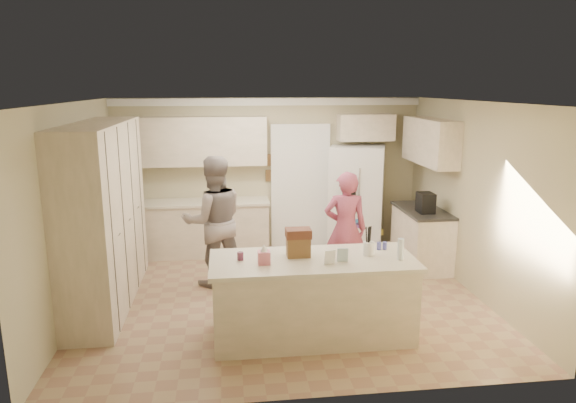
{
  "coord_description": "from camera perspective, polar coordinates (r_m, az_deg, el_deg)",
  "views": [
    {
      "loc": [
        -0.73,
        -6.43,
        2.8
      ],
      "look_at": [
        0.1,
        0.35,
        1.25
      ],
      "focal_mm": 32.0,
      "sensor_mm": 36.0,
      "label": 1
    }
  ],
  "objects": [
    {
      "name": "refrigerator",
      "position": [
        8.95,
        7.59,
        0.42
      ],
      "size": [
        1.08,
        0.96,
        1.8
      ],
      "primitive_type": "cube",
      "rotation": [
        0.0,
        0.0,
        -0.33
      ],
      "color": "white",
      "rests_on": "floor"
    },
    {
      "name": "utensil_crock",
      "position": [
        5.89,
        8.98,
        -5.18
      ],
      "size": [
        0.13,
        0.13,
        0.15
      ],
      "primitive_type": "cylinder",
      "color": "white",
      "rests_on": "island_top"
    },
    {
      "name": "wall_back",
      "position": [
        8.9,
        -2.18,
        3.08
      ],
      "size": [
        5.2,
        0.02,
        2.6
      ],
      "primitive_type": "cube",
      "color": "#B9B089",
      "rests_on": "ground"
    },
    {
      "name": "island_top",
      "position": [
        5.74,
        2.78,
        -6.59
      ],
      "size": [
        2.28,
        0.96,
        0.05
      ],
      "primitive_type": "cube",
      "color": "beige",
      "rests_on": "island_base"
    },
    {
      "name": "teen_boy",
      "position": [
        7.31,
        -8.22,
        -2.18
      ],
      "size": [
        1.02,
        0.87,
        1.86
      ],
      "primitive_type": "imported",
      "rotation": [
        0.0,
        0.0,
        3.34
      ],
      "color": "gray",
      "rests_on": "floor"
    },
    {
      "name": "dollhouse_body",
      "position": [
        5.76,
        1.15,
        -5.06
      ],
      "size": [
        0.26,
        0.18,
        0.22
      ],
      "primitive_type": "cube",
      "color": "brown",
      "rests_on": "island_top"
    },
    {
      "name": "wall_frame_upper",
      "position": [
        8.82,
        -2.04,
        4.64
      ],
      "size": [
        0.15,
        0.02,
        0.2
      ],
      "primitive_type": "cube",
      "color": "brown",
      "rests_on": "wall_back"
    },
    {
      "name": "wall_frame_lower",
      "position": [
        8.86,
        -2.03,
        2.91
      ],
      "size": [
        0.15,
        0.02,
        0.2
      ],
      "primitive_type": "cube",
      "color": "brown",
      "rests_on": "wall_back"
    },
    {
      "name": "greeting_card_b",
      "position": [
        5.62,
        6.08,
        -5.93
      ],
      "size": [
        0.12,
        0.05,
        0.16
      ],
      "primitive_type": "cube",
      "rotation": [
        0.15,
        0.0,
        -0.1
      ],
      "color": "silver",
      "rests_on": "island_top"
    },
    {
      "name": "fridge_handle_l",
      "position": [
        8.56,
        7.91,
        0.87
      ],
      "size": [
        0.02,
        0.02,
        0.85
      ],
      "primitive_type": "cylinder",
      "color": "silver",
      "rests_on": "refrigerator"
    },
    {
      "name": "over_fridge_cab",
      "position": [
        8.91,
        8.62,
        8.14
      ],
      "size": [
        0.95,
        0.35,
        0.45
      ],
      "primitive_type": "cube",
      "color": "beige",
      "rests_on": "wall_back"
    },
    {
      "name": "fridge_seam",
      "position": [
        8.62,
        8.18,
        -0.08
      ],
      "size": [
        0.02,
        0.02,
        1.78
      ],
      "primitive_type": "cube",
      "color": "gray",
      "rests_on": "refrigerator"
    },
    {
      "name": "back_base_cab",
      "position": [
        8.76,
        -9.48,
        -3.01
      ],
      "size": [
        2.2,
        0.6,
        0.88
      ],
      "primitive_type": "cube",
      "color": "beige",
      "rests_on": "floor"
    },
    {
      "name": "water_bottle",
      "position": [
        5.78,
        12.4,
        -5.2
      ],
      "size": [
        0.07,
        0.07,
        0.24
      ],
      "primitive_type": "cylinder",
      "color": "silver",
      "rests_on": "island_top"
    },
    {
      "name": "crown_back",
      "position": [
        8.72,
        -2.22,
        11.01
      ],
      "size": [
        5.2,
        0.08,
        0.12
      ],
      "primitive_type": "cube",
      "color": "white",
      "rests_on": "wall_back"
    },
    {
      "name": "fridge_magnets",
      "position": [
        8.61,
        8.19,
        -0.09
      ],
      "size": [
        0.76,
        0.02,
        1.44
      ],
      "primitive_type": null,
      "color": "tan",
      "rests_on": "refrigerator"
    },
    {
      "name": "wall_front",
      "position": [
        4.45,
        2.92,
        -6.97
      ],
      "size": [
        5.2,
        0.02,
        2.6
      ],
      "primitive_type": "cube",
      "color": "#B9B089",
      "rests_on": "ground"
    },
    {
      "name": "doorway_opening",
      "position": [
        8.98,
        1.35,
        1.55
      ],
      "size": [
        0.9,
        0.06,
        2.1
      ],
      "primitive_type": "cube",
      "color": "black",
      "rests_on": "floor"
    },
    {
      "name": "doorway_casing",
      "position": [
        8.94,
        1.38,
        1.5
      ],
      "size": [
        1.02,
        0.03,
        2.22
      ],
      "primitive_type": "cube",
      "color": "white",
      "rests_on": "floor"
    },
    {
      "name": "tissue_plume",
      "position": [
        5.51,
        -2.69,
        -5.15
      ],
      "size": [
        0.08,
        0.08,
        0.08
      ],
      "primitive_type": "cone",
      "color": "white",
      "rests_on": "tissue_box"
    },
    {
      "name": "shaker_pepper",
      "position": [
        6.12,
        10.7,
        -4.85
      ],
      "size": [
        0.05,
        0.05,
        0.09
      ],
      "primitive_type": "cylinder",
      "color": "#43459A",
      "rests_on": "island_top"
    },
    {
      "name": "fridge_handle_r",
      "position": [
        8.58,
        8.56,
        0.88
      ],
      "size": [
        0.02,
        0.02,
        0.85
      ],
      "primitive_type": "cylinder",
      "color": "silver",
      "rests_on": "refrigerator"
    },
    {
      "name": "shaker_salt",
      "position": [
        6.1,
        10.07,
        -4.88
      ],
      "size": [
        0.05,
        0.05,
        0.09
      ],
      "primitive_type": "cylinder",
      "color": "#43459A",
      "rests_on": "island_top"
    },
    {
      "name": "right_base_cab",
      "position": [
        8.37,
        14.61,
        -4.02
      ],
      "size": [
        0.6,
        1.2,
        0.88
      ],
      "primitive_type": "cube",
      "color": "beige",
      "rests_on": "floor"
    },
    {
      "name": "teen_girl",
      "position": [
        7.26,
        6.39,
        -3.08
      ],
      "size": [
        0.65,
        0.47,
        1.65
      ],
      "primitive_type": "imported",
      "rotation": [
        0.0,
        0.0,
        3.0
      ],
      "color": "#B54A6C",
      "rests_on": "floor"
    },
    {
      "name": "right_countertop",
      "position": [
        8.24,
        14.72,
        -0.97
      ],
      "size": [
        0.63,
        1.24,
        0.04
      ],
      "primitive_type": "cube",
      "color": "#2D2B28",
      "rests_on": "right_base_cab"
    },
    {
      "name": "wall_right",
      "position": [
        7.4,
        20.02,
        0.31
      ],
      "size": [
        0.02,
        4.6,
        2.6
      ],
      "primitive_type": "cube",
      "color": "#B9B089",
      "rests_on": "ground"
    },
    {
      "name": "floor",
      "position": [
        7.06,
        -0.47,
        -10.69
      ],
      "size": [
        5.2,
        4.6,
        0.02
      ],
      "primitive_type": "cube",
      "color": "#9A805D",
      "rests_on": "ground"
    },
    {
      "name": "coffee_maker",
      "position": [
        8.01,
        15.04,
        -0.13
      ],
      "size": [
        0.22,
        0.28,
        0.3
      ],
      "primitive_type": "cube",
      "color": "black",
      "rests_on": "right_countertop"
    },
    {
      "name": "pantry_bank",
      "position": [
        7.0,
        -19.73,
        -1.4
      ],
      "size": [
        0.6,
        2.6,
        2.35
      ],
      "primitive_type": "cube",
      "color": "beige",
      "rests_on": "floor"
    },
    {
      "name": "tissue_box",
      "position": [
        5.55,
        -2.68,
        -6.23
      ],
      "size": [
        0.13,
        0.13,
        0.14
      ],
      "primitive_type": "cube",
      "color": "#DA6F85",
      "rests_on": "island_top"
    },
    {
      "name": "jam_jar",
      "position": [
        5.68,
        -5.32,
        -6.06
      ],
      "size": [
        0.07,
        0.07,
        0.09
      ],
      "primitive_type": "cylinder",
      "color": "#59263F",
      "rests_on": "island_top"
    },
    {
      "name": "wall_left",
      "position": [
        6.86,
        -22.69,
        -0.85
      ],
      "size": [
        0.02,
        4.6,
        2.6
      ],
      "primitive_type": "cube",
      "color": "#B9B089",
      "rests_on": "ground"
    },
    {
      "name": "back_upper_cab",
      "position": [
        8.61,
        -9.81,
        6.61
      ],
      "size": [
        2.2,
        0.35,
        0.8
      ],
      "primitive_type": "cube",
      "color": "beige",
      "rests_on": "wall_back"
    },
    {
      "name": "ceiling",
      "position": [
        6.47,
        -0.51,
        11.1
      ],
      "size": [
        5.2,
        4.6,
        0.02
      ],
      "primitive_type": "cube",
      "color": "white",
      "rests_on": "wall_back"
    },
    {
      "name": "island_base",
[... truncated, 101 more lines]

